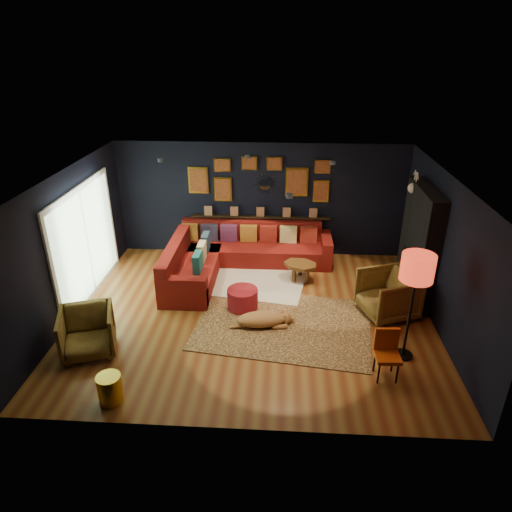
# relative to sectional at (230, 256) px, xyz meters

# --- Properties ---
(floor) EXTENTS (6.50, 6.50, 0.00)m
(floor) POSITION_rel_sectional_xyz_m (0.61, -1.81, -0.32)
(floor) COLOR brown
(floor) RESTS_ON ground
(room_walls) EXTENTS (6.50, 6.50, 6.50)m
(room_walls) POSITION_rel_sectional_xyz_m (0.61, -1.81, 1.27)
(room_walls) COLOR black
(room_walls) RESTS_ON ground
(sectional) EXTENTS (3.41, 2.69, 0.86)m
(sectional) POSITION_rel_sectional_xyz_m (0.00, 0.00, 0.00)
(sectional) COLOR maroon
(sectional) RESTS_ON ground
(ledge) EXTENTS (3.20, 0.12, 0.04)m
(ledge) POSITION_rel_sectional_xyz_m (0.61, 0.87, 0.60)
(ledge) COLOR black
(ledge) RESTS_ON room_walls
(gallery_wall) EXTENTS (3.15, 0.04, 1.02)m
(gallery_wall) POSITION_rel_sectional_xyz_m (0.60, 0.91, 1.48)
(gallery_wall) COLOR gold
(gallery_wall) RESTS_ON room_walls
(sunburst_mirror) EXTENTS (0.47, 0.16, 0.47)m
(sunburst_mirror) POSITION_rel_sectional_xyz_m (0.71, 0.91, 1.38)
(sunburst_mirror) COLOR silver
(sunburst_mirror) RESTS_ON room_walls
(fireplace) EXTENTS (0.31, 1.60, 2.20)m
(fireplace) POSITION_rel_sectional_xyz_m (3.71, -0.91, 0.70)
(fireplace) COLOR black
(fireplace) RESTS_ON ground
(deer_head) EXTENTS (0.50, 0.28, 0.45)m
(deer_head) POSITION_rel_sectional_xyz_m (3.75, -0.41, 1.73)
(deer_head) COLOR white
(deer_head) RESTS_ON fireplace
(sliding_door) EXTENTS (0.06, 2.80, 2.20)m
(sliding_door) POSITION_rel_sectional_xyz_m (-2.60, -1.21, 0.78)
(sliding_door) COLOR white
(sliding_door) RESTS_ON ground
(ceiling_spots) EXTENTS (3.30, 2.50, 0.06)m
(ceiling_spots) POSITION_rel_sectional_xyz_m (0.61, -1.01, 2.24)
(ceiling_spots) COLOR black
(ceiling_spots) RESTS_ON room_walls
(shag_rug) EXTENTS (2.51, 2.00, 0.03)m
(shag_rug) POSITION_rel_sectional_xyz_m (0.47, -0.51, -0.31)
(shag_rug) COLOR silver
(shag_rug) RESTS_ON ground
(leopard_rug) EXTENTS (3.30, 2.56, 0.02)m
(leopard_rug) POSITION_rel_sectional_xyz_m (1.19, -2.11, -0.31)
(leopard_rug) COLOR tan
(leopard_rug) RESTS_ON ground
(coffee_table) EXTENTS (0.87, 0.76, 0.36)m
(coffee_table) POSITION_rel_sectional_xyz_m (1.53, -0.41, -0.00)
(coffee_table) COLOR brown
(coffee_table) RESTS_ON shag_rug
(pouf) EXTENTS (0.57, 0.57, 0.37)m
(pouf) POSITION_rel_sectional_xyz_m (0.42, -1.61, -0.10)
(pouf) COLOR maroon
(pouf) RESTS_ON shag_rug
(armchair_left) EXTENTS (1.01, 0.98, 0.83)m
(armchair_left) POSITION_rel_sectional_xyz_m (-1.94, -3.08, 0.09)
(armchair_left) COLOR #BC923B
(armchair_left) RESTS_ON ground
(armchair_right) EXTENTS (1.09, 1.12, 0.92)m
(armchair_right) POSITION_rel_sectional_xyz_m (3.06, -1.65, 0.14)
(armchair_right) COLOR #BC923B
(armchair_right) RESTS_ON ground
(gold_stool) EXTENTS (0.34, 0.34, 0.43)m
(gold_stool) POSITION_rel_sectional_xyz_m (-1.21, -4.16, -0.11)
(gold_stool) COLOR gold
(gold_stool) RESTS_ON ground
(orange_chair) EXTENTS (0.38, 0.38, 0.77)m
(orange_chair) POSITION_rel_sectional_xyz_m (2.72, -3.35, 0.13)
(orange_chair) COLOR black
(orange_chair) RESTS_ON ground
(floor_lamp) EXTENTS (0.49, 0.49, 1.80)m
(floor_lamp) POSITION_rel_sectional_xyz_m (3.11, -2.88, 1.20)
(floor_lamp) COLOR black
(floor_lamp) RESTS_ON ground
(dog) EXTENTS (1.26, 0.77, 0.37)m
(dog) POSITION_rel_sectional_xyz_m (0.80, -2.19, -0.12)
(dog) COLOR #A57843
(dog) RESTS_ON leopard_rug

